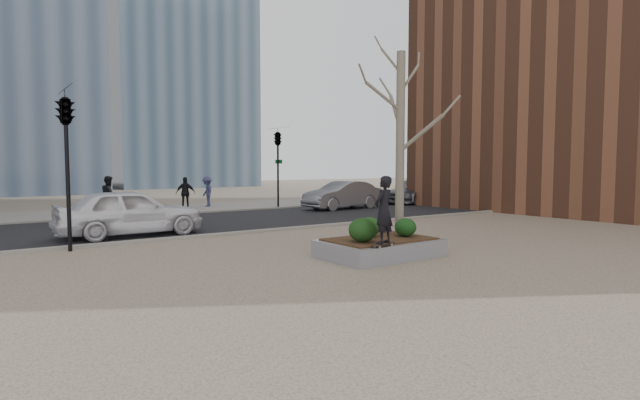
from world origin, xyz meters
TOP-DOWN VIEW (x-y plane):
  - ground at (0.00, 0.00)m, footprint 120.00×120.00m
  - street at (0.00, 10.00)m, footprint 60.00×8.00m
  - far_sidewalk at (0.00, 17.00)m, footprint 60.00×6.00m
  - planter at (1.00, 0.00)m, footprint 3.00×2.00m
  - planter_mulch at (1.00, 0.00)m, footprint 2.70×1.70m
  - sycamore_tree at (2.00, 0.30)m, footprint 2.80×2.80m
  - shrub_left at (0.23, -0.22)m, footprint 0.70×0.70m
  - shrub_middle at (1.01, 0.43)m, footprint 0.61×0.61m
  - shrub_right at (1.79, -0.16)m, footprint 0.58×0.58m
  - skateboard at (0.33, -0.88)m, footprint 0.81×0.39m
  - skateboarder at (0.33, -0.88)m, footprint 0.68×0.54m
  - police_car at (-3.34, 7.66)m, footprint 4.75×1.96m
  - car_silver at (8.93, 11.82)m, footprint 4.69×1.92m
  - car_third at (15.26, 12.68)m, footprint 5.43×3.58m
  - pedestrian_a at (-2.07, 16.53)m, footprint 0.85×1.01m
  - pedestrian_b at (3.44, 17.44)m, footprint 0.73×1.17m
  - pedestrian_c at (1.85, 16.56)m, footprint 1.10×0.77m
  - traffic_light_near at (-5.50, 5.60)m, footprint 0.60×2.48m
  - traffic_light_far at (6.50, 14.60)m, footprint 0.60×2.48m

SIDE VIEW (x-z plane):
  - ground at x=0.00m, z-range 0.00..0.00m
  - street at x=0.00m, z-range 0.00..0.02m
  - far_sidewalk at x=0.00m, z-range 0.00..0.02m
  - planter at x=1.00m, z-range 0.00..0.45m
  - planter_mulch at x=1.00m, z-range 0.45..0.49m
  - skateboard at x=0.33m, z-range 0.45..0.53m
  - shrub_right at x=1.79m, z-range 0.49..0.98m
  - shrub_middle at x=1.01m, z-range 0.49..1.01m
  - car_third at x=15.26m, z-range 0.02..1.48m
  - car_silver at x=8.93m, z-range 0.02..1.53m
  - shrub_left at x=0.23m, z-range 0.49..1.09m
  - police_car at x=-3.34m, z-range 0.02..1.63m
  - pedestrian_b at x=3.44m, z-range 0.02..1.75m
  - pedestrian_c at x=1.85m, z-range 0.02..1.76m
  - pedestrian_a at x=-2.07m, z-range 0.02..1.87m
  - skateboarder at x=0.33m, z-range 0.53..2.15m
  - traffic_light_near at x=-5.50m, z-range 0.00..4.50m
  - traffic_light_far at x=6.50m, z-range 0.00..4.50m
  - sycamore_tree at x=2.00m, z-range 0.49..7.09m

